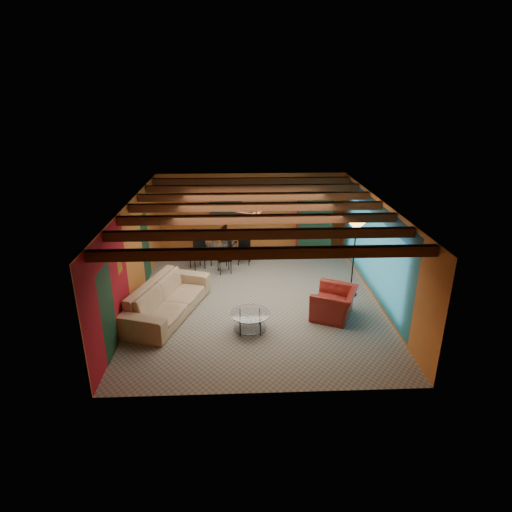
{
  "coord_description": "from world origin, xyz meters",
  "views": [
    {
      "loc": [
        -0.47,
        -10.57,
        5.38
      ],
      "look_at": [
        0.0,
        0.2,
        1.15
      ],
      "focal_mm": 29.9,
      "sensor_mm": 36.0,
      "label": 1
    }
  ],
  "objects_px": {
    "dining_table": "(219,248)",
    "vase": "(219,230)",
    "potted_plant": "(316,188)",
    "floor_lamp": "(353,259)",
    "sofa": "(168,299)",
    "armoire": "(314,223)",
    "coffee_table": "(250,322)",
    "armchair": "(334,303)"
  },
  "relations": [
    {
      "from": "dining_table",
      "to": "potted_plant",
      "type": "bearing_deg",
      "value": 19.49
    },
    {
      "from": "floor_lamp",
      "to": "vase",
      "type": "height_order",
      "value": "floor_lamp"
    },
    {
      "from": "dining_table",
      "to": "potted_plant",
      "type": "relative_size",
      "value": 3.91
    },
    {
      "from": "sofa",
      "to": "armoire",
      "type": "distance_m",
      "value": 6.4
    },
    {
      "from": "sofa",
      "to": "vase",
      "type": "relative_size",
      "value": 15.69
    },
    {
      "from": "armoire",
      "to": "armchair",
      "type": "bearing_deg",
      "value": -70.57
    },
    {
      "from": "coffee_table",
      "to": "armoire",
      "type": "bearing_deg",
      "value": 66.02
    },
    {
      "from": "dining_table",
      "to": "vase",
      "type": "height_order",
      "value": "vase"
    },
    {
      "from": "sofa",
      "to": "armchair",
      "type": "height_order",
      "value": "sofa"
    },
    {
      "from": "coffee_table",
      "to": "potted_plant",
      "type": "height_order",
      "value": "potted_plant"
    },
    {
      "from": "armchair",
      "to": "vase",
      "type": "bearing_deg",
      "value": -115.7
    },
    {
      "from": "armoire",
      "to": "vase",
      "type": "height_order",
      "value": "armoire"
    },
    {
      "from": "floor_lamp",
      "to": "potted_plant",
      "type": "height_order",
      "value": "potted_plant"
    },
    {
      "from": "dining_table",
      "to": "vase",
      "type": "distance_m",
      "value": 0.62
    },
    {
      "from": "sofa",
      "to": "floor_lamp",
      "type": "height_order",
      "value": "floor_lamp"
    },
    {
      "from": "sofa",
      "to": "armoire",
      "type": "height_order",
      "value": "armoire"
    },
    {
      "from": "armoire",
      "to": "floor_lamp",
      "type": "xyz_separation_m",
      "value": [
        0.45,
        -3.64,
        0.07
      ]
    },
    {
      "from": "potted_plant",
      "to": "vase",
      "type": "bearing_deg",
      "value": -160.51
    },
    {
      "from": "coffee_table",
      "to": "dining_table",
      "type": "distance_m",
      "value": 4.38
    },
    {
      "from": "dining_table",
      "to": "floor_lamp",
      "type": "height_order",
      "value": "floor_lamp"
    },
    {
      "from": "armoire",
      "to": "potted_plant",
      "type": "height_order",
      "value": "potted_plant"
    },
    {
      "from": "armoire",
      "to": "potted_plant",
      "type": "bearing_deg",
      "value": 0.0
    },
    {
      "from": "sofa",
      "to": "potted_plant",
      "type": "bearing_deg",
      "value": -26.48
    },
    {
      "from": "sofa",
      "to": "vase",
      "type": "distance_m",
      "value": 3.64
    },
    {
      "from": "coffee_table",
      "to": "vase",
      "type": "distance_m",
      "value": 4.47
    },
    {
      "from": "floor_lamp",
      "to": "sofa",
      "type": "bearing_deg",
      "value": -169.82
    },
    {
      "from": "armoire",
      "to": "vase",
      "type": "relative_size",
      "value": 10.56
    },
    {
      "from": "dining_table",
      "to": "armoire",
      "type": "relative_size",
      "value": 1.02
    },
    {
      "from": "armoire",
      "to": "floor_lamp",
      "type": "relative_size",
      "value": 0.94
    },
    {
      "from": "sofa",
      "to": "floor_lamp",
      "type": "relative_size",
      "value": 1.39
    },
    {
      "from": "potted_plant",
      "to": "vase",
      "type": "xyz_separation_m",
      "value": [
        -3.3,
        -1.17,
        -1.1
      ]
    },
    {
      "from": "sofa",
      "to": "dining_table",
      "type": "distance_m",
      "value": 3.57
    },
    {
      "from": "sofa",
      "to": "armchair",
      "type": "relative_size",
      "value": 2.55
    },
    {
      "from": "sofa",
      "to": "coffee_table",
      "type": "bearing_deg",
      "value": -95.88
    },
    {
      "from": "coffee_table",
      "to": "dining_table",
      "type": "bearing_deg",
      "value": 101.49
    },
    {
      "from": "armoire",
      "to": "dining_table",
      "type": "bearing_deg",
      "value": -137.67
    },
    {
      "from": "dining_table",
      "to": "floor_lamp",
      "type": "xyz_separation_m",
      "value": [
        3.75,
        -2.48,
        0.53
      ]
    },
    {
      "from": "coffee_table",
      "to": "potted_plant",
      "type": "bearing_deg",
      "value": 66.02
    },
    {
      "from": "coffee_table",
      "to": "armoire",
      "type": "distance_m",
      "value": 6.02
    },
    {
      "from": "dining_table",
      "to": "floor_lamp",
      "type": "bearing_deg",
      "value": -33.46
    },
    {
      "from": "sofa",
      "to": "potted_plant",
      "type": "height_order",
      "value": "potted_plant"
    },
    {
      "from": "coffee_table",
      "to": "potted_plant",
      "type": "distance_m",
      "value": 6.3
    }
  ]
}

